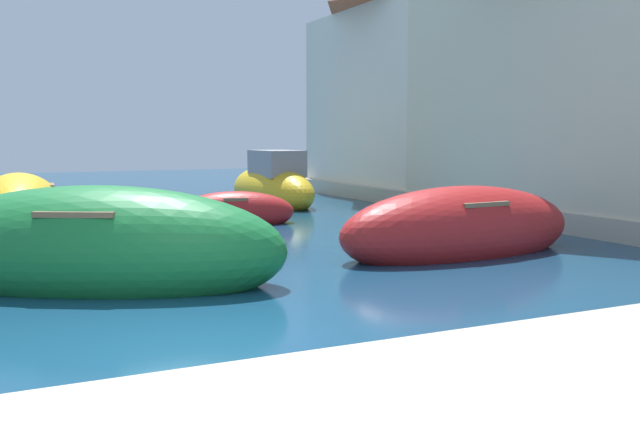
{
  "coord_description": "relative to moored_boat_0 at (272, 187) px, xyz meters",
  "views": [
    {
      "loc": [
        -1.9,
        -7.06,
        2.22
      ],
      "look_at": [
        4.97,
        7.38,
        0.34
      ],
      "focal_mm": 39.77,
      "sensor_mm": 36.0,
      "label": 1
    }
  ],
  "objects": [
    {
      "name": "moored_boat_4",
      "position": [
        -0.41,
        -10.74,
        -0.09
      ],
      "size": [
        5.43,
        2.25,
        1.67
      ],
      "rotation": [
        0.0,
        0.0,
        3.22
      ],
      "color": "#B21E1E",
      "rests_on": "ground"
    },
    {
      "name": "moored_boat_5",
      "position": [
        -2.79,
        -4.46,
        -0.26
      ],
      "size": [
        3.24,
        1.95,
        1.08
      ],
      "rotation": [
        0.0,
        0.0,
        2.88
      ],
      "color": "#B21E1E",
      "rests_on": "ground"
    },
    {
      "name": "ground",
      "position": [
        -6.66,
        -14.58,
        -0.56
      ],
      "size": [
        80.0,
        80.0,
        0.0
      ],
      "primitive_type": "plane",
      "color": "navy"
    },
    {
      "name": "waterfront_building_main",
      "position": [
        6.34,
        -7.65,
        3.72
      ],
      "size": [
        6.18,
        10.44,
        7.44
      ],
      "color": "beige",
      "rests_on": "quay_promenade"
    },
    {
      "name": "quayside_tree",
      "position": [
        5.52,
        -9.0,
        2.63
      ],
      "size": [
        2.5,
        2.5,
        3.95
      ],
      "color": "brown",
      "rests_on": "quay_promenade"
    },
    {
      "name": "waterfront_building_annex",
      "position": [
        6.34,
        0.73,
        3.63
      ],
      "size": [
        5.63,
        9.96,
        7.28
      ],
      "color": "silver",
      "rests_on": "quay_promenade"
    },
    {
      "name": "moored_boat_1",
      "position": [
        -7.85,
        -3.75,
        -0.06
      ],
      "size": [
        2.28,
        4.94,
        1.78
      ],
      "rotation": [
        0.0,
        0.0,
        1.51
      ],
      "color": "gold",
      "rests_on": "ground"
    },
    {
      "name": "quay_promenade",
      "position": [
        -2.34,
        -14.95,
        -0.31
      ],
      "size": [
        44.0,
        32.0,
        0.5
      ],
      "color": "#BCB29E",
      "rests_on": "ground"
    },
    {
      "name": "moored_boat_0",
      "position": [
        0.0,
        0.0,
        0.0
      ],
      "size": [
        1.88,
        5.41,
        2.15
      ],
      "rotation": [
        0.0,
        0.0,
        1.58
      ],
      "color": "gold",
      "rests_on": "ground"
    },
    {
      "name": "moored_boat_7",
      "position": [
        -7.08,
        -10.8,
        -0.02
      ],
      "size": [
        6.04,
        4.67,
        1.94
      ],
      "rotation": [
        0.0,
        0.0,
        2.63
      ],
      "color": "#197233",
      "rests_on": "ground"
    }
  ]
}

